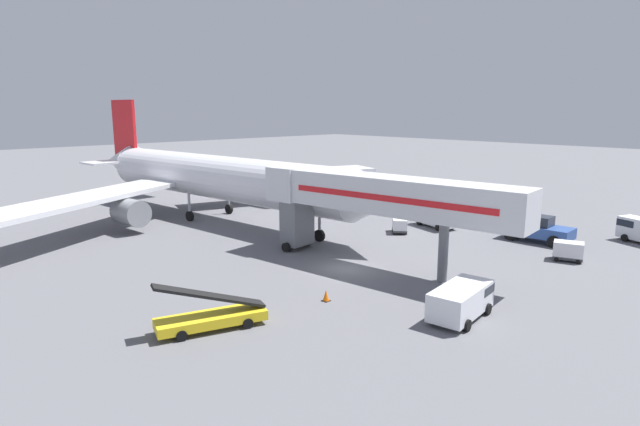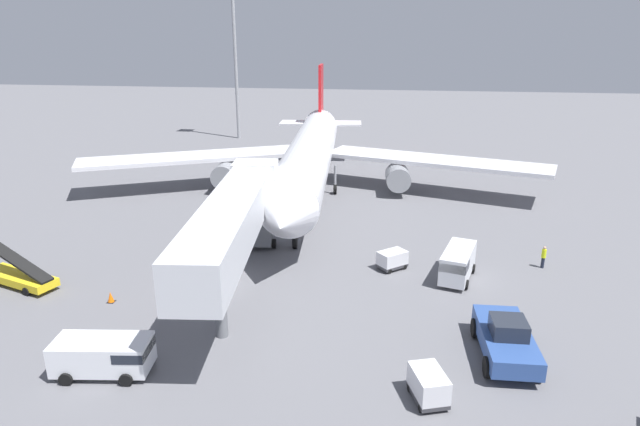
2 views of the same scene
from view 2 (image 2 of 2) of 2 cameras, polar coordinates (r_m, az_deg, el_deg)
ground_plane at (r=39.04m, az=-11.08°, el=-7.40°), size 300.00×300.00×0.00m
airplane_at_gate at (r=58.44m, az=-1.03°, el=6.25°), size 52.13×47.67×13.12m
jet_bridge at (r=36.03m, az=-8.77°, el=-0.22°), size 5.82×21.92×7.15m
pushback_tug at (r=31.41m, az=19.12°, el=-12.49°), size 3.10×6.16×2.43m
belt_loader_truck at (r=43.26m, az=-29.30°, el=-5.82°), size 6.30×3.48×2.99m
service_van_rear_right at (r=30.61m, az=-21.80°, el=-13.74°), size 5.13×2.88×1.91m
service_van_near_right at (r=39.73m, az=14.39°, el=-5.15°), size 3.00×5.10×2.26m
baggage_cart_outer_left at (r=27.35m, az=11.43°, el=-17.45°), size 2.06×2.55×1.55m
baggage_cart_far_right at (r=40.77m, az=7.67°, el=-4.88°), size 2.45×2.39×1.39m
ground_crew_worker_foreground at (r=43.89m, az=22.63°, el=-4.28°), size 0.44×0.44×1.73m
safety_cone_alpha at (r=38.29m, az=-21.33°, el=-8.31°), size 0.48×0.48×0.73m
apron_light_mast at (r=93.56m, az=-9.14°, el=19.24°), size 2.40×2.40×27.28m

